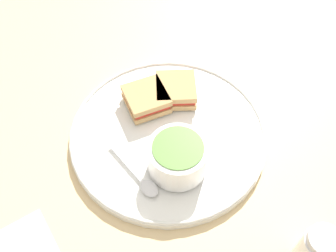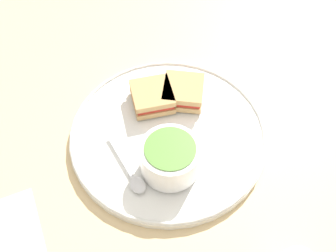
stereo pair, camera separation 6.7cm
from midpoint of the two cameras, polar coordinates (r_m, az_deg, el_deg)
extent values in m
plane|color=#D1B27F|center=(0.70, -2.75, -1.79)|extent=(2.40, 2.40, 0.00)
cylinder|color=white|center=(0.70, -2.77, -1.47)|extent=(0.35, 0.35, 0.01)
torus|color=white|center=(0.69, -2.80, -1.06)|extent=(0.34, 0.34, 0.01)
cylinder|color=white|center=(0.65, -1.62, -5.91)|extent=(0.05, 0.05, 0.01)
cylinder|color=white|center=(0.62, -1.67, -4.77)|extent=(0.10, 0.10, 0.06)
cylinder|color=#568938|center=(0.60, -1.73, -3.46)|extent=(0.08, 0.08, 0.01)
cube|color=silver|center=(0.66, -8.93, -5.67)|extent=(0.02, 0.10, 0.00)
ellipsoid|color=silver|center=(0.63, -5.86, -9.22)|extent=(0.03, 0.04, 0.01)
cube|color=tan|center=(0.73, -1.50, 4.55)|extent=(0.10, 0.10, 0.01)
cube|color=#B72D23|center=(0.72, -1.52, 5.07)|extent=(0.09, 0.09, 0.01)
cube|color=tan|center=(0.72, -1.54, 5.60)|extent=(0.10, 0.10, 0.01)
cube|color=tan|center=(0.72, -6.11, 3.07)|extent=(0.08, 0.08, 0.01)
cube|color=#B72D23|center=(0.71, -6.18, 3.58)|extent=(0.08, 0.08, 0.01)
cube|color=tan|center=(0.70, -6.25, 4.11)|extent=(0.08, 0.08, 0.01)
cylinder|color=silver|center=(0.60, 17.52, -17.17)|extent=(0.05, 0.05, 0.07)
cylinder|color=#B7B7BC|center=(0.56, 18.59, -15.75)|extent=(0.05, 0.05, 0.01)
camera|label=1|loc=(0.03, -92.87, -3.94)|focal=42.00mm
camera|label=2|loc=(0.03, 87.13, 3.94)|focal=42.00mm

